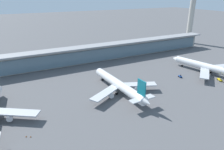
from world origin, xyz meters
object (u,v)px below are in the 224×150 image
(service_truck_under_wing_blue, at_px, (180,76))
(control_tower, at_px, (192,8))
(airliner_right_stand, at_px, (208,67))
(service_truck_near_nose_olive, at_px, (140,83))
(service_truck_mid_apron_yellow, at_px, (220,80))
(safety_cone_alpha, at_px, (26,136))
(airliner_centre_stand, at_px, (119,85))
(safety_cone_charlie, at_px, (31,137))

(service_truck_under_wing_blue, xyz_separation_m, control_tower, (93.03, 81.91, 41.46))
(airliner_right_stand, bearing_deg, service_truck_near_nose_olive, 173.18)
(service_truck_mid_apron_yellow, bearing_deg, safety_cone_alpha, -179.03)
(service_truck_mid_apron_yellow, relative_size, control_tower, 0.09)
(airliner_centre_stand, relative_size, control_tower, 0.79)
(airliner_centre_stand, bearing_deg, control_tower, 29.58)
(service_truck_near_nose_olive, distance_m, safety_cone_charlie, 79.44)
(airliner_centre_stand, height_order, service_truck_under_wing_blue, airliner_centre_stand)
(airliner_right_stand, relative_size, safety_cone_alpha, 87.43)
(airliner_right_stand, relative_size, service_truck_mid_apron_yellow, 9.04)
(control_tower, height_order, safety_cone_charlie, control_tower)
(airliner_right_stand, distance_m, service_truck_under_wing_blue, 25.28)
(service_truck_under_wing_blue, relative_size, control_tower, 0.04)
(airliner_centre_stand, bearing_deg, service_truck_near_nose_olive, 12.32)
(service_truck_near_nose_olive, bearing_deg, safety_cone_alpha, -163.07)
(airliner_centre_stand, relative_size, airliner_right_stand, 1.01)
(service_truck_under_wing_blue, height_order, safety_cone_charlie, service_truck_under_wing_blue)
(airliner_centre_stand, xyz_separation_m, control_tower, (145.92, 82.82, 37.15))
(airliner_right_stand, distance_m, control_tower, 115.69)
(service_truck_mid_apron_yellow, bearing_deg, control_tower, 54.13)
(airliner_centre_stand, relative_size, safety_cone_alpha, 88.33)
(airliner_right_stand, height_order, service_truck_near_nose_olive, airliner_right_stand)
(airliner_centre_stand, height_order, safety_cone_charlie, airliner_centre_stand)
(airliner_right_stand, xyz_separation_m, service_truck_mid_apron_yellow, (-3.85, -14.32, -4.38))
(airliner_right_stand, distance_m, safety_cone_charlie, 135.08)
(service_truck_mid_apron_yellow, distance_m, safety_cone_charlie, 130.04)
(control_tower, bearing_deg, safety_cone_alpha, -153.40)
(control_tower, height_order, safety_cone_alpha, control_tower)
(airliner_centre_stand, height_order, service_truck_mid_apron_yellow, airliner_centre_stand)
(airliner_centre_stand, height_order, service_truck_near_nose_olive, airliner_centre_stand)
(airliner_centre_stand, xyz_separation_m, service_truck_under_wing_blue, (52.89, 0.91, -4.31))
(service_truck_under_wing_blue, distance_m, service_truck_mid_apron_yellow, 27.50)
(service_truck_under_wing_blue, bearing_deg, airliner_right_stand, -8.51)
(safety_cone_charlie, bearing_deg, airliner_right_stand, 7.49)
(airliner_right_stand, height_order, safety_cone_alpha, airliner_right_stand)
(airliner_centre_stand, xyz_separation_m, service_truck_mid_apron_yellow, (73.68, -17.10, -4.38))
(service_truck_near_nose_olive, height_order, safety_cone_charlie, service_truck_near_nose_olive)
(service_truck_under_wing_blue, distance_m, safety_cone_charlie, 111.26)
(airliner_centre_stand, xyz_separation_m, safety_cone_charlie, (-56.31, -20.38, -4.87))
(airliner_right_stand, distance_m, service_truck_near_nose_olive, 58.87)
(safety_cone_alpha, bearing_deg, service_truck_near_nose_olive, 16.93)
(airliner_centre_stand, distance_m, service_truck_near_nose_olive, 20.15)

